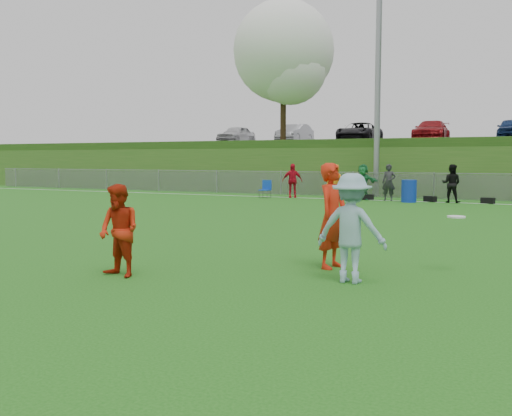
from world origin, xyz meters
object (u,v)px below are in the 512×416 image
Objects in this scene: frisbee at (456,217)px; recycling_bin at (409,191)px; player_red_left at (332,216)px; player_blue at (351,228)px; player_red_center at (119,231)px.

recycling_bin reaches higher than frisbee.
frisbee is 16.10m from recycling_bin.
player_blue is at bearing -136.87° from player_red_left.
player_blue is 5.65× the size of frisbee.
player_red_left is at bearing -165.11° from frisbee.
player_red_left reaches higher than frisbee.
player_red_center is 0.89× the size of player_blue.
frisbee is (4.96, 2.78, 0.19)m from player_red_center.
player_red_center is 1.53× the size of recycling_bin.
player_red_left is 1.09× the size of player_blue.
player_blue is (3.57, 1.23, 0.09)m from player_red_center.
recycling_bin is at bearing 97.74° from player_red_center.
player_red_center reaches higher than recycling_bin.
player_red_center reaches higher than frisbee.
frisbee is at bearing -76.61° from recycling_bin.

